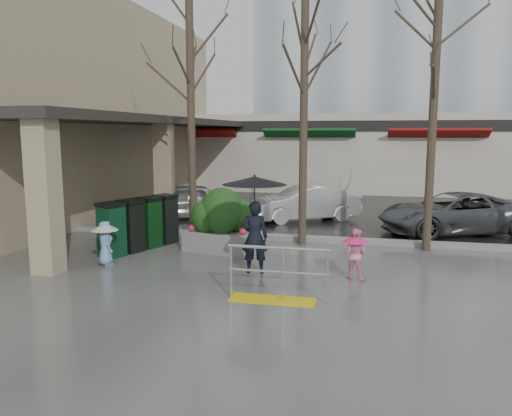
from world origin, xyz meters
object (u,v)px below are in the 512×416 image
at_px(car_b, 305,203).
at_px(news_boxes, 140,224).
at_px(planter, 223,221).
at_px(child_pink, 355,251).
at_px(car_a, 180,201).
at_px(tree_west, 190,60).
at_px(woman, 255,209).
at_px(tree_midwest, 305,50).
at_px(handrail, 276,281).
at_px(tree_mideast, 436,61).
at_px(car_c, 453,213).
at_px(child_blue, 105,238).

bearing_deg(car_b, news_boxes, -64.15).
bearing_deg(news_boxes, planter, 29.30).
relative_size(child_pink, news_boxes, 0.44).
distance_m(car_a, car_b, 4.50).
distance_m(news_boxes, car_a, 4.82).
relative_size(tree_west, woman, 3.10).
relative_size(tree_midwest, news_boxes, 2.82).
xyz_separation_m(handrail, tree_midwest, (-0.16, 4.80, 4.86)).
xyz_separation_m(tree_mideast, car_c, (1.02, 2.54, -4.23)).
xyz_separation_m(news_boxes, car_a, (-0.77, 4.76, -0.05)).
xyz_separation_m(car_a, car_c, (9.20, -0.65, 0.00)).
height_order(child_blue, news_boxes, news_boxes).
relative_size(tree_west, car_c, 1.50).
bearing_deg(car_a, tree_west, 3.05).
bearing_deg(car_a, car_c, 61.24).
bearing_deg(woman, planter, -65.02).
height_order(woman, news_boxes, woman).
bearing_deg(planter, child_pink, -27.44).
bearing_deg(car_b, car_a, -112.10).
relative_size(child_blue, car_b, 0.28).
height_order(tree_west, news_boxes, tree_west).
bearing_deg(tree_midwest, planter, -146.81).
xyz_separation_m(handrail, child_pink, (1.37, 1.75, 0.23)).
relative_size(handrail, planter, 0.91).
xyz_separation_m(tree_midwest, car_a, (-4.88, 3.19, -4.60)).
relative_size(child_blue, car_c, 0.23).
relative_size(woman, planter, 1.05).
height_order(tree_west, planter, tree_west).
height_order(handrail, car_b, car_b).
distance_m(woman, car_c, 7.53).
height_order(tree_midwest, news_boxes, tree_midwest).
bearing_deg(handrail, planter, 120.50).
distance_m(tree_mideast, child_pink, 5.53).
distance_m(woman, news_boxes, 3.85).
xyz_separation_m(tree_mideast, planter, (-5.23, -1.26, -4.06)).
distance_m(tree_midwest, news_boxes, 6.33).
bearing_deg(child_blue, tree_midwest, -99.21).
relative_size(handrail, child_pink, 1.75).
distance_m(child_pink, news_boxes, 5.84).
bearing_deg(tree_midwest, child_pink, -63.39).
relative_size(tree_west, news_boxes, 2.74).
bearing_deg(child_blue, car_b, -75.16).
bearing_deg(child_pink, tree_mideast, -105.91).
height_order(tree_mideast, car_a, tree_mideast).
bearing_deg(tree_west, child_pink, -32.85).
bearing_deg(car_b, tree_mideast, 15.23).
distance_m(woman, car_b, 6.88).
bearing_deg(car_a, child_pink, 21.04).
bearing_deg(woman, child_blue, -7.81).
xyz_separation_m(handrail, child_blue, (-4.36, 1.58, 0.26)).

